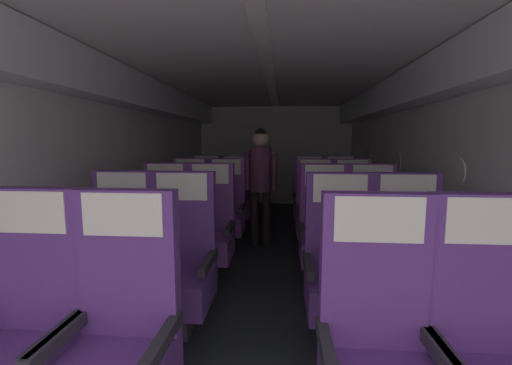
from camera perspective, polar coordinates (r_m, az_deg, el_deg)
name	(u,v)px	position (r m, az deg, el deg)	size (l,w,h in m)	color
ground	(268,263)	(3.92, 2.03, -13.91)	(3.60, 7.71, 0.02)	#23282D
fuselage_shell	(269,126)	(3.94, 2.33, 9.86)	(3.48, 7.36, 2.22)	silver
seat_a_left_window	(23,337)	(2.01, -35.58, -21.13)	(0.50, 0.49, 1.18)	#38383D
seat_a_left_aisle	(119,344)	(1.75, -22.80, -24.58)	(0.50, 0.49, 1.18)	#38383D
seat_a_right_aisle	(494,362)	(1.83, 36.14, -24.03)	(0.50, 0.49, 1.18)	#38383D
seat_a_right_window	(379,358)	(1.65, 20.66, -26.78)	(0.50, 0.49, 1.18)	#38383D
seat_b_left_window	(120,263)	(2.71, -22.69, -12.92)	(0.50, 0.49, 1.18)	#38383D
seat_b_left_aisle	(180,266)	(2.52, -13.10, -14.08)	(0.50, 0.49, 1.18)	#38383D
seat_b_right_aisle	(408,272)	(2.59, 24.99, -14.00)	(0.50, 0.49, 1.18)	#38383D
seat_b_right_window	(340,271)	(2.45, 14.41, -14.77)	(0.50, 0.49, 1.18)	#38383D
seat_c_left_window	(164,230)	(3.52, -15.73, -8.01)	(0.50, 0.49, 1.18)	#38383D
seat_c_left_aisle	(209,231)	(3.39, -8.13, -8.41)	(0.50, 0.49, 1.18)	#38383D
seat_c_right_aisle	(372,234)	(3.44, 19.67, -8.54)	(0.50, 0.49, 1.18)	#38383D
seat_c_right_window	(324,234)	(3.33, 11.80, -8.76)	(0.50, 0.49, 1.18)	#38383D
seat_d_left_window	(190,211)	(4.38, -11.53, -4.91)	(0.50, 0.49, 1.18)	#38383D
seat_d_left_aisle	(226,212)	(4.28, -5.31, -5.09)	(0.50, 0.49, 1.18)	#38383D
seat_d_right_aisle	(352,214)	(4.29, 16.44, -5.30)	(0.50, 0.49, 1.18)	#38383D
seat_d_right_window	(315,213)	(4.23, 10.25, -5.29)	(0.50, 0.49, 1.18)	#38383D
seat_e_left_window	(206,199)	(5.27, -8.75, -2.80)	(0.50, 0.49, 1.18)	#38383D
seat_e_left_aisle	(236,199)	(5.17, -3.56, -2.91)	(0.50, 0.49, 1.18)	#38383D
seat_e_right_aisle	(340,201)	(5.20, 14.45, -3.07)	(0.50, 0.49, 1.18)	#38383D
seat_e_right_window	(309,200)	(5.15, 9.24, -3.04)	(0.50, 0.49, 1.18)	#38383D
flight_attendant	(260,174)	(4.33, 0.79, 1.41)	(0.43, 0.28, 1.57)	black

